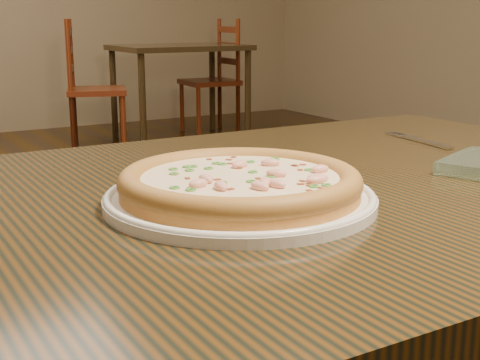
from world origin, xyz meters
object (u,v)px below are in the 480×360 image
bg_table_right (180,57)px  chair_c (89,90)px  chair_d (215,81)px  pizza (240,182)px  hero_table (297,253)px  plate (240,198)px

bg_table_right → chair_c: (-0.75, -0.01, -0.22)m
chair_d → pizza: bearing=-118.2°
hero_table → chair_c: size_ratio=1.26×
hero_table → plate: size_ratio=3.75×
plate → bg_table_right: bearing=65.3°
hero_table → chair_c: chair_c is taller
hero_table → pizza: (-0.12, -0.05, 0.13)m
bg_table_right → chair_c: size_ratio=1.05×
pizza → chair_d: (2.32, 4.34, -0.34)m
hero_table → chair_d: chair_d is taller
chair_d → hero_table: bearing=-117.2°
hero_table → chair_c: (1.05, 4.13, -0.21)m
bg_table_right → pizza: bearing=-114.7°
plate → chair_d: size_ratio=0.34×
plate → chair_c: (1.17, 4.18, -0.32)m
plate → bg_table_right: (1.93, 4.20, -0.10)m
hero_table → bg_table_right: bearing=66.5°
plate → chair_c: chair_c is taller
pizza → chair_d: bearing=61.8°
plate → chair_c: bearing=74.3°
plate → pizza: size_ratio=1.12×
hero_table → pizza: size_ratio=4.21×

